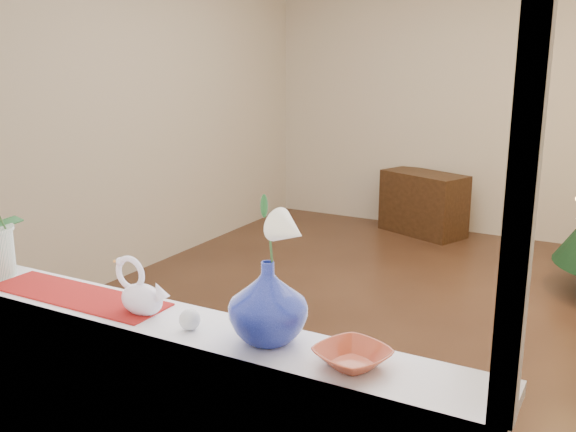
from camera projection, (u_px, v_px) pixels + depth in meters
name	position (u px, v px, depth m)	size (l,w,h in m)	color
ground	(398.00, 322.00, 4.31)	(5.00, 5.00, 0.00)	#392217
wall_back	(492.00, 97.00, 6.10)	(4.50, 0.10, 2.70)	beige
wall_front	(126.00, 194.00, 1.85)	(4.50, 0.10, 2.70)	beige
wall_left	(131.00, 106.00, 5.03)	(0.10, 5.00, 2.70)	beige
windowsill	(163.00, 323.00, 2.07)	(2.20, 0.26, 0.04)	white
window_frame	(126.00, 70.00, 1.79)	(2.22, 0.06, 1.60)	white
runner	(78.00, 295.00, 2.25)	(0.70, 0.20, 0.01)	maroon
swan	(141.00, 288.00, 2.07)	(0.21, 0.10, 0.18)	silver
blue_vase	(268.00, 296.00, 1.87)	(0.27, 0.27, 0.28)	navy
lily	(267.00, 214.00, 1.81)	(0.16, 0.09, 0.21)	white
paperweight	(190.00, 320.00, 1.97)	(0.07, 0.07, 0.07)	silver
amber_dish	(352.00, 358.00, 1.74)	(0.17, 0.17, 0.04)	#AD4125
side_table	(423.00, 203.00, 6.37)	(0.82, 0.41, 0.61)	black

